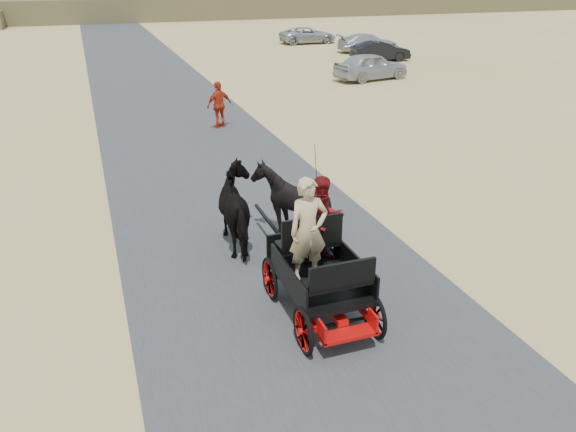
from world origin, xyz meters
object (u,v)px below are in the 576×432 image
object	(u,v)px
carriage	(319,296)
car_a	(371,66)
horse_left	(241,209)
car_b	(380,51)
pedestrian	(219,105)
horse_right	(290,203)
car_c	(368,43)
car_d	(308,35)

from	to	relation	value
carriage	car_a	bearing A→B (deg)	60.53
horse_left	car_b	xyz separation A→B (m)	(15.19, 22.20, -0.23)
car_a	pedestrian	bearing A→B (deg)	113.52
horse_left	pedestrian	size ratio (longest dim) A/B	1.16
horse_left	horse_right	distance (m)	1.10
carriage	car_b	distance (m)	29.15
carriage	horse_left	size ratio (longest dim) A/B	1.20
horse_left	car_a	size ratio (longest dim) A/B	0.48
car_b	car_c	size ratio (longest dim) A/B	0.86
pedestrian	car_c	world-z (taller)	pedestrian
horse_left	pedestrian	bearing A→B (deg)	-100.42
pedestrian	car_b	xyz separation A→B (m)	(13.40, 12.51, -0.25)
car_a	car_d	distance (m)	15.74
horse_left	car_b	distance (m)	26.90
horse_right	car_a	bearing A→B (deg)	-122.38
pedestrian	car_c	xyz separation A→B (m)	(14.51, 16.35, -0.23)
carriage	car_b	xyz separation A→B (m)	(14.64, 25.20, 0.25)
horse_left	car_c	size ratio (longest dim) A/B	0.46
car_d	horse_right	bearing A→B (deg)	157.64
carriage	car_c	distance (m)	33.03
horse_left	horse_right	world-z (taller)	horse_right
car_b	car_c	distance (m)	3.99
carriage	car_b	size ratio (longest dim) A/B	0.64
horse_right	pedestrian	xyz separation A→B (m)	(0.68, 9.69, 0.01)
car_c	car_d	xyz separation A→B (m)	(-2.17, 6.09, -0.01)
horse_right	car_a	xyz separation A→B (m)	(10.52, 16.59, -0.14)
car_b	pedestrian	bearing A→B (deg)	138.24
carriage	horse_left	world-z (taller)	horse_left
horse_left	horse_right	size ratio (longest dim) A/B	1.18
car_d	pedestrian	bearing A→B (deg)	150.90
carriage	horse_left	distance (m)	3.09
carriage	pedestrian	size ratio (longest dim) A/B	1.39
carriage	horse_right	size ratio (longest dim) A/B	1.41
pedestrian	car_b	distance (m)	18.34
horse_left	car_c	world-z (taller)	horse_left
carriage	horse_right	distance (m)	3.09
horse_left	car_b	world-z (taller)	horse_left
car_c	car_b	bearing A→B (deg)	169.65
horse_left	horse_right	xyz separation A→B (m)	(1.10, 0.00, 0.00)
horse_right	car_c	world-z (taller)	horse_right
horse_right	car_c	bearing A→B (deg)	-120.25
car_a	horse_right	bearing A→B (deg)	136.10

